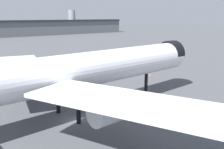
# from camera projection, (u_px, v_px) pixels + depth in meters

# --- Properties ---
(ground) EXTENTS (900.00, 900.00, 0.00)m
(ground) POSITION_uv_depth(u_px,v_px,m) (75.00, 121.00, 42.17)
(ground) COLOR #4C4F54
(airliner_near_gate) EXTENTS (61.55, 55.89, 17.39)m
(airliner_near_gate) POSITION_uv_depth(u_px,v_px,m) (78.00, 72.00, 43.37)
(airliner_near_gate) COLOR white
(airliner_near_gate) RESTS_ON ground
(traffic_cone_near_nose) EXTENTS (0.53, 0.53, 0.67)m
(traffic_cone_near_nose) POSITION_uv_depth(u_px,v_px,m) (150.00, 75.00, 74.18)
(traffic_cone_near_nose) COLOR #F2600C
(traffic_cone_near_nose) RESTS_ON ground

